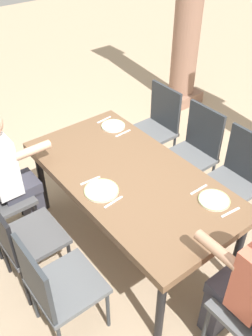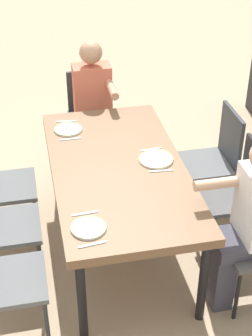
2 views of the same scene
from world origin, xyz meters
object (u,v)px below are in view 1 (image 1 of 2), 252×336
(chair_west_north, at_px, (156,125))
(diner_woman_green, at_px, (248,281))
(diner_man_white, at_px, (10,172))
(plate_2, at_px, (214,200))
(chair_mid_south, at_px, (22,237))
(plate_1, at_px, (101,190))
(chair_mid_north, at_px, (194,149))
(plate_0, at_px, (113,126))
(chair_east_north, at_px, (236,176))
(dining_table, at_px, (130,181))
(chair_east_south, at_px, (55,286))

(chair_west_north, xyz_separation_m, diner_woman_green, (1.85, -0.90, 0.14))
(diner_man_white, xyz_separation_m, plate_2, (1.30, 1.00, 0.08))
(chair_mid_south, relative_size, plate_1, 3.41)
(chair_mid_north, distance_m, plate_2, 1.00)
(plate_2, bearing_deg, plate_1, -134.98)
(plate_0, height_order, plate_1, same)
(chair_mid_north, xyz_separation_m, chair_east_north, (0.51, -0.00, -0.01))
(chair_east_north, xyz_separation_m, plate_2, (0.25, -0.61, 0.25))
(chair_east_north, bearing_deg, dining_table, -111.78)
(chair_west_north, distance_m, plate_0, 0.63)
(diner_woman_green, relative_size, plate_0, 5.71)
(chair_mid_north, relative_size, diner_man_white, 0.73)
(chair_east_north, bearing_deg, chair_east_south, -90.00)
(chair_west_north, xyz_separation_m, chair_east_south, (1.06, -1.80, -0.02))
(plate_1, xyz_separation_m, plate_2, (0.58, 0.58, 0.00))
(dining_table, distance_m, chair_west_north, 1.15)
(chair_mid_south, relative_size, diner_man_white, 0.69)
(dining_table, bearing_deg, chair_mid_north, 99.12)
(chair_east_south, xyz_separation_m, diner_man_white, (-1.05, 0.19, 0.17))
(chair_east_north, relative_size, chair_east_south, 1.01)
(chair_mid_south, bearing_deg, chair_mid_north, 90.00)
(chair_west_north, relative_size, chair_mid_south, 1.06)
(chair_mid_north, bearing_deg, diner_man_white, -108.76)
(diner_woman_green, distance_m, diner_man_white, 1.98)
(plate_2, bearing_deg, chair_west_north, 154.96)
(chair_east_south, bearing_deg, plate_1, 118.80)
(dining_table, bearing_deg, plate_0, 154.36)
(chair_mid_south, bearing_deg, chair_east_north, 74.29)
(plate_1, bearing_deg, plate_2, 45.02)
(chair_west_north, xyz_separation_m, chair_mid_south, (0.55, -1.80, -0.02))
(chair_east_north, distance_m, diner_man_white, 1.94)
(diner_man_white, xyz_separation_m, plate_0, (0.04, 1.02, 0.08))
(chair_west_north, distance_m, chair_mid_north, 0.55)
(diner_woman_green, xyz_separation_m, plate_0, (-1.81, 0.31, 0.09))
(chair_east_south, xyz_separation_m, plate_0, (-1.01, 1.21, 0.25))
(diner_man_white, bearing_deg, diner_woman_green, 20.94)
(chair_east_north, xyz_separation_m, plate_0, (-1.01, -0.59, 0.25))
(dining_table, xyz_separation_m, diner_woman_green, (1.16, -0.00, -0.02))
(chair_west_north, xyz_separation_m, plate_1, (0.72, -1.19, 0.23))
(diner_man_white, relative_size, plate_0, 5.78)
(chair_east_south, distance_m, plate_0, 1.60)
(chair_west_north, height_order, plate_1, chair_west_north)
(dining_table, height_order, chair_mid_south, chair_mid_south)
(dining_table, bearing_deg, chair_mid_south, -99.20)
(dining_table, bearing_deg, plate_2, 25.77)
(dining_table, xyz_separation_m, plate_2, (0.61, 0.29, 0.07))
(chair_west_north, xyz_separation_m, diner_man_white, (0.00, -1.61, 0.15))
(dining_table, xyz_separation_m, chair_mid_south, (-0.14, -0.90, -0.17))
(dining_table, bearing_deg, chair_east_north, 68.22)
(chair_east_north, height_order, diner_man_white, diner_man_white)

